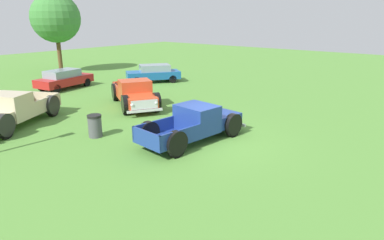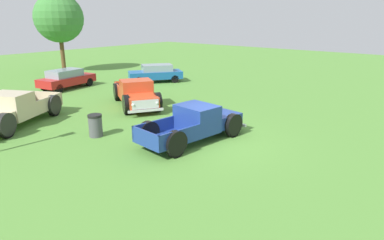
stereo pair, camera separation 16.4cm
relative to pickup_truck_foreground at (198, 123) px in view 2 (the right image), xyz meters
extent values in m
plane|color=#548C38|center=(0.08, -0.66, -0.69)|extent=(80.00, 80.00, 0.00)
cube|color=navy|center=(1.26, -0.15, -0.07)|extent=(1.59, 1.61, 0.52)
cube|color=silver|center=(1.99, -0.24, -0.07)|extent=(0.21, 1.30, 0.44)
sphere|color=silver|center=(2.04, 0.34, -0.05)|extent=(0.19, 0.19, 0.19)
sphere|color=silver|center=(1.90, -0.81, -0.05)|extent=(0.19, 0.19, 0.19)
cube|color=navy|center=(-0.06, 0.01, 0.21)|extent=(1.42, 1.73, 1.09)
cube|color=#8C9EA8|center=(0.52, -0.06, 0.46)|extent=(0.20, 1.37, 0.48)
cube|color=navy|center=(-1.67, 0.20, -0.29)|extent=(2.17, 1.82, 0.10)
cube|color=navy|center=(-1.58, 0.95, 0.02)|extent=(1.99, 0.31, 0.52)
cube|color=navy|center=(-1.76, -0.55, 0.02)|extent=(1.99, 0.31, 0.52)
cube|color=navy|center=(-2.62, 0.31, 0.02)|extent=(0.26, 1.59, 0.52)
cylinder|color=black|center=(1.36, 0.64, -0.33)|extent=(0.74, 0.29, 0.72)
cylinder|color=#B7B7BC|center=(1.36, 0.65, -0.33)|extent=(0.31, 0.26, 0.29)
cylinder|color=black|center=(1.36, 0.64, -0.15)|extent=(0.94, 0.37, 0.91)
cylinder|color=black|center=(1.17, -0.94, -0.33)|extent=(0.74, 0.29, 0.72)
cylinder|color=#B7B7BC|center=(1.17, -0.95, -0.33)|extent=(0.31, 0.26, 0.29)
cylinder|color=black|center=(1.17, -0.94, -0.15)|extent=(0.94, 0.37, 0.91)
cylinder|color=black|center=(-1.81, 1.02, -0.33)|extent=(0.74, 0.29, 0.72)
cylinder|color=#B7B7BC|center=(-1.81, 1.03, -0.33)|extent=(0.31, 0.26, 0.29)
cylinder|color=black|center=(-1.81, 1.02, -0.15)|extent=(0.94, 0.37, 0.91)
cylinder|color=black|center=(-2.00, -0.57, -0.33)|extent=(0.74, 0.29, 0.72)
cylinder|color=#B7B7BC|center=(-2.00, -0.58, -0.33)|extent=(0.31, 0.26, 0.29)
cylinder|color=black|center=(-2.00, -0.57, -0.15)|extent=(0.94, 0.37, 0.91)
cube|color=silver|center=(2.03, -0.24, -0.37)|extent=(0.30, 1.74, 0.11)
cube|color=#D14723|center=(1.30, 4.74, -0.05)|extent=(2.05, 2.04, 0.54)
cube|color=silver|center=(0.91, 4.08, -0.05)|extent=(1.20, 0.74, 0.46)
sphere|color=silver|center=(1.44, 3.79, -0.02)|extent=(0.20, 0.20, 0.20)
sphere|color=silver|center=(0.40, 4.40, -0.02)|extent=(0.20, 0.20, 0.20)
cube|color=#D14723|center=(2.00, 5.93, 0.25)|extent=(2.08, 1.95, 1.14)
cube|color=#8C9EA8|center=(1.69, 5.41, 0.50)|extent=(1.25, 0.76, 0.50)
cube|color=#D14723|center=(2.85, 7.38, -0.27)|extent=(2.48, 2.63, 0.10)
cube|color=#D14723|center=(3.53, 6.98, 0.05)|extent=(1.12, 1.83, 0.54)
cube|color=#D14723|center=(2.17, 7.78, 0.05)|extent=(1.12, 1.83, 0.54)
cube|color=#D14723|center=(3.36, 8.25, 0.05)|extent=(1.47, 0.91, 0.54)
cylinder|color=black|center=(2.01, 4.32, -0.32)|extent=(0.57, 0.76, 0.75)
cylinder|color=#B7B7BC|center=(2.02, 4.31, -0.32)|extent=(0.36, 0.38, 0.30)
cylinder|color=black|center=(2.01, 4.32, -0.13)|extent=(0.72, 0.96, 0.95)
cylinder|color=black|center=(0.58, 5.16, -0.32)|extent=(0.57, 0.76, 0.75)
cylinder|color=#B7B7BC|center=(0.57, 5.16, -0.32)|extent=(0.36, 0.38, 0.30)
cylinder|color=black|center=(0.58, 5.16, -0.13)|extent=(0.72, 0.96, 0.95)
cylinder|color=black|center=(3.69, 7.18, -0.32)|extent=(0.57, 0.76, 0.75)
cylinder|color=#B7B7BC|center=(3.70, 7.17, -0.32)|extent=(0.36, 0.38, 0.30)
cylinder|color=black|center=(3.69, 7.18, -0.13)|extent=(0.72, 0.96, 0.95)
cylinder|color=black|center=(2.26, 8.02, -0.32)|extent=(0.57, 0.76, 0.75)
cylinder|color=#B7B7BC|center=(2.25, 8.02, -0.32)|extent=(0.36, 0.38, 0.30)
cylinder|color=black|center=(2.26, 8.02, -0.13)|extent=(0.72, 0.96, 0.95)
cube|color=silver|center=(0.89, 4.05, -0.36)|extent=(1.61, 1.00, 0.12)
cube|color=#C6B793|center=(-4.04, 7.66, 0.28)|extent=(1.96, 2.13, 1.17)
cube|color=#C6B793|center=(-2.51, 8.46, -0.26)|extent=(2.69, 2.50, 0.10)
cube|color=#C6B793|center=(-2.13, 7.74, 0.08)|extent=(1.94, 1.06, 0.56)
cube|color=#C6B793|center=(-2.88, 9.18, 0.08)|extent=(1.94, 1.06, 0.56)
cube|color=#C6B793|center=(-1.59, 8.94, 0.08)|extent=(0.86, 1.55, 0.56)
cylinder|color=black|center=(-4.91, 6.24, -0.31)|extent=(0.79, 0.56, 0.78)
cylinder|color=#B7B7BC|center=(-4.91, 6.23, -0.31)|extent=(0.39, 0.36, 0.31)
cylinder|color=black|center=(-4.91, 6.24, -0.11)|extent=(1.00, 0.71, 0.98)
cylinder|color=black|center=(-1.88, 7.82, -0.31)|extent=(0.79, 0.56, 0.78)
cylinder|color=#B7B7BC|center=(-1.88, 7.81, -0.31)|extent=(0.39, 0.36, 0.31)
cylinder|color=black|center=(-1.88, 7.82, -0.11)|extent=(1.00, 0.71, 0.98)
cylinder|color=black|center=(-2.68, 9.34, -0.31)|extent=(0.79, 0.56, 0.78)
cylinder|color=#B7B7BC|center=(-2.68, 9.35, -0.31)|extent=(0.39, 0.36, 0.31)
cylinder|color=black|center=(-2.68, 9.34, -0.11)|extent=(1.00, 0.71, 0.98)
cube|color=#B21E1E|center=(2.42, 13.61, -0.14)|extent=(4.19, 2.29, 0.54)
cube|color=#7F939E|center=(2.29, 13.59, 0.38)|extent=(2.42, 1.73, 0.50)
cylinder|color=black|center=(3.62, 14.56, -0.41)|extent=(0.60, 0.28, 0.58)
cylinder|color=black|center=(3.87, 13.14, -0.41)|extent=(0.60, 0.28, 0.58)
cylinder|color=black|center=(0.97, 14.09, -0.41)|extent=(0.60, 0.28, 0.58)
cylinder|color=black|center=(1.22, 12.67, -0.41)|extent=(0.60, 0.28, 0.58)
cube|color=#195699|center=(8.03, 10.54, -0.13)|extent=(4.19, 3.64, 0.54)
cube|color=#7F939E|center=(8.14, 10.47, 0.39)|extent=(2.61, 2.41, 0.50)
cylinder|color=black|center=(6.51, 10.74, -0.41)|extent=(0.58, 0.48, 0.58)
cylinder|color=black|center=(7.35, 11.92, -0.41)|extent=(0.58, 0.48, 0.58)
cylinder|color=black|center=(8.71, 9.17, -0.41)|extent=(0.58, 0.48, 0.58)
cylinder|color=black|center=(9.55, 10.35, -0.41)|extent=(0.58, 0.48, 0.58)
cylinder|color=#4C4C51|center=(-2.45, 3.56, -0.27)|extent=(0.56, 0.56, 0.85)
cylinder|color=black|center=(-2.45, 3.56, 0.21)|extent=(0.59, 0.59, 0.10)
cylinder|color=brown|center=(6.25, 20.35, 0.87)|extent=(0.36, 0.36, 3.13)
sphere|color=#3D7F38|center=(6.25, 20.35, 4.00)|extent=(4.19, 4.19, 4.19)
camera|label=1|loc=(-10.69, -8.25, 4.20)|focal=32.52mm
camera|label=2|loc=(-10.59, -8.38, 4.20)|focal=32.52mm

